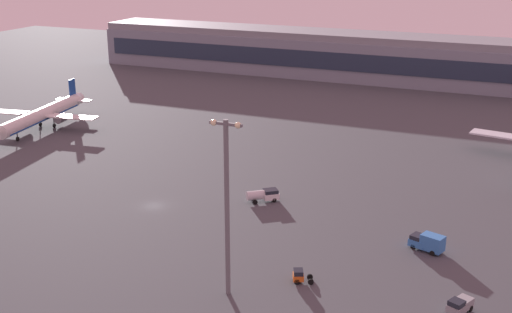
# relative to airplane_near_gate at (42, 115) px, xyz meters

# --- Properties ---
(ground_plane) EXTENTS (416.00, 416.00, 0.00)m
(ground_plane) POSITION_rel_airplane_near_gate_xyz_m (56.14, -34.98, -3.91)
(ground_plane) COLOR #424449
(terminal_building) EXTENTS (169.67, 22.40, 16.40)m
(terminal_building) POSITION_rel_airplane_near_gate_xyz_m (44.00, 99.32, 4.18)
(terminal_building) COLOR gray
(terminal_building) RESTS_ON ground
(airplane_near_gate) EXTENTS (31.48, 40.31, 10.35)m
(airplane_near_gate) POSITION_rel_airplane_near_gate_xyz_m (0.00, 0.00, 0.00)
(airplane_near_gate) COLOR silver
(airplane_near_gate) RESTS_ON ground
(maintenance_van) EXTENTS (3.48, 4.58, 2.25)m
(maintenance_van) POSITION_rel_airplane_near_gate_xyz_m (115.36, -51.58, -2.73)
(maintenance_van) COLOR gray
(maintenance_van) RESTS_ON ground
(pushback_tug) EXTENTS (3.54, 2.88, 2.05)m
(pushback_tug) POSITION_rel_airplane_near_gate_xyz_m (92.10, -52.19, -2.84)
(pushback_tug) COLOR #D85919
(pushback_tug) RESTS_ON ground
(catering_truck) EXTENTS (6.10, 3.99, 3.05)m
(catering_truck) POSITION_rel_airplane_near_gate_xyz_m (107.99, -33.90, -2.33)
(catering_truck) COLOR #3372BF
(catering_truck) RESTS_ON ground
(fuel_truck) EXTENTS (6.23, 5.58, 2.35)m
(fuel_truck) POSITION_rel_airplane_near_gate_xyz_m (74.81, -24.50, -2.55)
(fuel_truck) COLOR white
(fuel_truck) RESTS_ON ground
(apron_light_central) EXTENTS (4.80, 0.90, 26.25)m
(apron_light_central) POSITION_rel_airplane_near_gate_xyz_m (83.74, -59.44, 11.06)
(apron_light_central) COLOR slate
(apron_light_central) RESTS_ON ground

